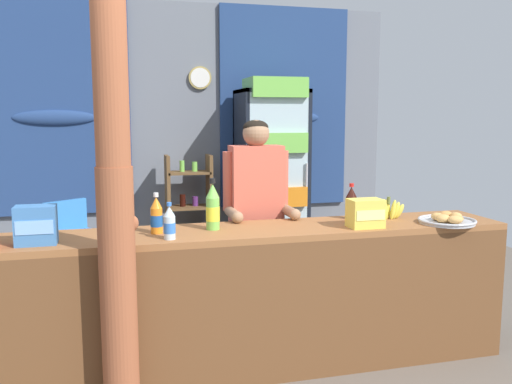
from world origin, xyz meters
The scene contains 16 objects.
ground_plane centered at (0.00, 1.23, 0.00)m, with size 8.03×8.03×0.00m, color #665B51.
back_wall_curtained centered at (-0.01, 3.13, 1.46)m, with size 4.62×0.22×2.82m.
stall_counter centered at (0.03, 0.32, 0.57)m, with size 3.46×0.54×0.92m.
timber_post centered at (-0.74, 0.06, 1.31)m, with size 0.21×0.19×2.73m.
drink_fridge centered at (0.87, 2.64, 1.10)m, with size 0.69×0.65×2.01m.
bottle_shelf_rack centered at (0.01, 2.80, 0.63)m, with size 0.48×0.28×1.22m.
plastic_lawn_chair centered at (-1.12, 2.25, 0.49)m, with size 0.61×0.61×0.86m.
shopkeeper centered at (0.24, 0.90, 1.00)m, with size 0.48×0.42×1.60m.
soda_bottle_lime_soda centered at (-0.15, 0.47, 1.05)m, with size 0.09×0.09×0.32m.
soda_bottle_water centered at (-0.44, 0.27, 1.01)m, with size 0.07×0.07×0.22m.
soda_bottle_orange_soda centered at (-0.50, 0.45, 1.02)m, with size 0.07×0.07×0.25m.
soda_bottle_cola centered at (0.83, 0.58, 1.02)m, with size 0.07×0.07×0.25m.
snack_box_instant_noodle centered at (0.80, 0.29, 1.01)m, with size 0.21×0.15×0.18m.
snack_box_biscuit centered at (-1.17, 0.33, 1.03)m, with size 0.22×0.14×0.22m.
pastry_tray centered at (1.38, 0.26, 0.94)m, with size 0.37×0.37×0.07m.
banana_bunch centered at (1.08, 0.51, 0.98)m, with size 0.27×0.07×0.16m.
Camera 1 is at (-0.74, -2.81, 1.62)m, focal length 37.90 mm.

